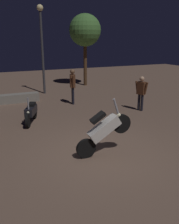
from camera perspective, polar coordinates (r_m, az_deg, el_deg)
ground_plane at (r=7.02m, az=2.80°, el=-9.95°), size 40.00×40.00×0.00m
motorcycle_white_foreground at (r=6.69m, az=3.50°, el=-4.39°), size 1.66×0.33×1.63m
motorcycle_black_parked_right at (r=9.64m, az=-13.86°, el=-0.02°), size 0.77×1.56×1.11m
person_rider_beside at (r=12.03m, az=-4.09°, el=6.91°), size 0.32×0.67×1.79m
person_bystander_far at (r=11.14m, az=12.33°, el=5.07°), size 0.36×0.64×1.60m
streetlamp_near at (r=14.58m, az=-11.43°, el=16.83°), size 0.36×0.36×5.06m
tree_left_bg at (r=17.06m, az=-1.08°, el=18.97°), size 2.17×2.17×4.88m
planter_wall_low at (r=13.01m, az=-19.46°, el=2.92°), size 3.37×0.50×0.45m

